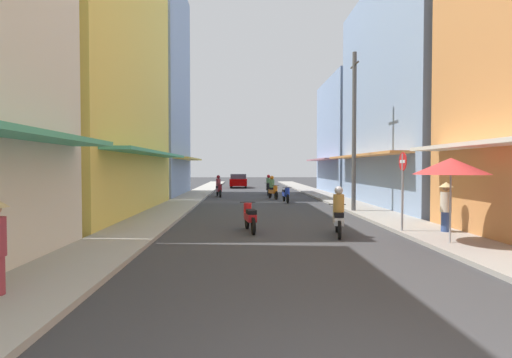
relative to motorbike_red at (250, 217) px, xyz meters
name	(u,v)px	position (x,y,z in m)	size (l,w,h in m)	color
ground_plane	(261,200)	(0.98, 13.02, -0.50)	(117.89, 117.89, 0.00)	#38383A
sidewalk_left	(188,199)	(-3.83, 13.02, -0.44)	(2.05, 61.59, 0.12)	#ADA89E
sidewalk_right	(333,199)	(5.78, 13.02, -0.44)	(2.05, 61.59, 0.12)	#9E9991
building_left_mid	(77,74)	(-7.85, 5.29, 5.92)	(7.05, 12.87, 12.87)	#EFD159
building_left_far	(142,89)	(-7.85, 17.29, 7.57)	(7.05, 9.50, 16.15)	#8CA5CC
building_right_mid	(425,95)	(9.80, 8.42, 5.62)	(7.05, 12.67, 12.26)	#8CA5CC
building_right_far	(362,137)	(9.80, 20.07, 4.23)	(7.05, 9.21, 9.48)	#8CA5CC
motorbike_red	(250,217)	(0.00, 0.00, 0.00)	(0.57, 1.80, 0.96)	black
motorbike_white	(338,214)	(2.78, -0.95, 0.20)	(0.59, 1.80, 1.58)	black
motorbike_blue	(286,194)	(2.40, 11.02, 0.00)	(0.55, 1.81, 0.96)	black
motorbike_maroon	(219,187)	(-2.00, 15.86, 0.20)	(0.64, 1.78, 1.58)	black
motorbike_black	(268,186)	(1.75, 17.67, 0.20)	(0.55, 1.81, 1.58)	black
motorbike_orange	(273,189)	(1.80, 13.81, 0.20)	(0.68, 1.77, 1.58)	black
parked_car	(238,181)	(-0.71, 28.68, 0.24)	(1.77, 4.10, 1.45)	#8C0000
pedestrian_midway	(446,205)	(6.21, -0.97, 0.45)	(0.44, 0.44, 1.70)	#334C8C
vendor_umbrella	(451,166)	(5.40, -2.80, 1.69)	(1.99, 1.99, 2.42)	#99999E
utility_pole	(354,131)	(5.01, 5.34, 3.36)	(0.20, 1.20, 7.56)	#4C4C4F
street_sign_no_entry	(403,181)	(4.91, -0.72, 1.21)	(0.07, 0.60, 2.65)	gray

